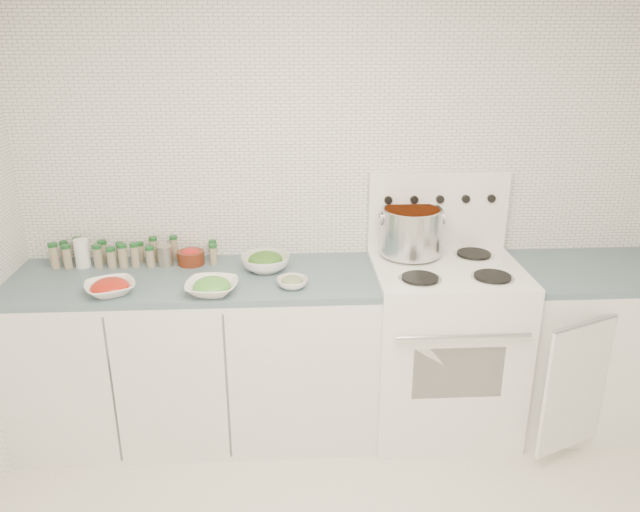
{
  "coord_description": "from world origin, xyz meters",
  "views": [
    {
      "loc": [
        -0.34,
        -1.76,
        2.1
      ],
      "look_at": [
        -0.18,
        1.14,
        1.02
      ],
      "focal_mm": 35.0,
      "sensor_mm": 36.0,
      "label": 1
    }
  ],
  "objects_px": {
    "stock_pot": "(411,229)",
    "bowl_tomato": "(110,287)",
    "stove": "(442,341)",
    "bowl_snowpea": "(212,287)"
  },
  "relations": [
    {
      "from": "stove",
      "to": "bowl_tomato",
      "type": "xyz_separation_m",
      "value": [
        -1.67,
        -0.19,
        0.44
      ]
    },
    {
      "from": "stove",
      "to": "stock_pot",
      "type": "height_order",
      "value": "stove"
    },
    {
      "from": "bowl_tomato",
      "to": "bowl_snowpea",
      "type": "relative_size",
      "value": 1.12
    },
    {
      "from": "stock_pot",
      "to": "bowl_tomato",
      "type": "height_order",
      "value": "stock_pot"
    },
    {
      "from": "stock_pot",
      "to": "bowl_snowpea",
      "type": "distance_m",
      "value": 1.09
    },
    {
      "from": "stove",
      "to": "bowl_tomato",
      "type": "distance_m",
      "value": 1.73
    },
    {
      "from": "stove",
      "to": "bowl_snowpea",
      "type": "bearing_deg",
      "value": -170.01
    },
    {
      "from": "stove",
      "to": "stock_pot",
      "type": "relative_size",
      "value": 3.96
    },
    {
      "from": "bowl_tomato",
      "to": "bowl_snowpea",
      "type": "bearing_deg",
      "value": -2.71
    },
    {
      "from": "stock_pot",
      "to": "bowl_tomato",
      "type": "distance_m",
      "value": 1.55
    }
  ]
}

